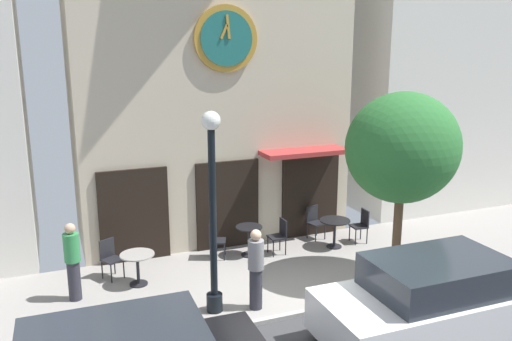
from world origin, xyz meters
The scene contains 14 objects.
clock_building centered at (-0.09, 5.47, 5.94)m, with size 7.17×4.31×11.47m.
street_lamp centered at (-1.46, 0.82, 2.04)m, with size 0.36×0.36×4.01m.
street_tree centered at (2.87, 0.83, 2.99)m, with size 2.56×2.30×4.22m.
cafe_table_center_left centered at (-2.67, 2.57, 0.53)m, with size 0.75×0.75×0.72m.
cafe_table_near_curb centered at (0.20, 3.21, 0.53)m, with size 0.67×0.67×0.76m.
cafe_table_near_door centered at (2.48, 2.90, 0.56)m, with size 0.79×0.79×0.75m.
cafe_chair_right_end centered at (-3.19, 3.18, 0.53)m, with size 0.54×0.54×0.90m.
cafe_chair_corner centered at (-0.66, 3.38, 0.53)m, with size 0.52×0.52×0.90m.
cafe_chair_near_tree centered at (3.33, 2.96, 0.53)m, with size 0.42×0.42×0.90m.
cafe_chair_left_end centered at (0.97, 3.05, 0.53)m, with size 0.41×0.41×0.90m.
cafe_chair_mid_row centered at (2.30, 3.69, 0.53)m, with size 0.49×0.49×0.90m.
pedestrian_grey centered at (-0.65, 0.62, 0.86)m, with size 0.45×0.45×1.67m.
pedestrian_green centered at (-4.01, 2.36, 0.86)m, with size 0.45×0.45×1.67m.
parked_car_white centered at (1.90, -1.64, 0.76)m, with size 4.32×2.06×1.55m.
Camera 1 is at (-4.25, -8.38, 5.19)m, focal length 36.93 mm.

